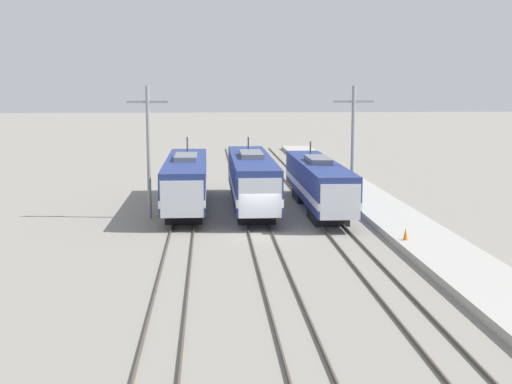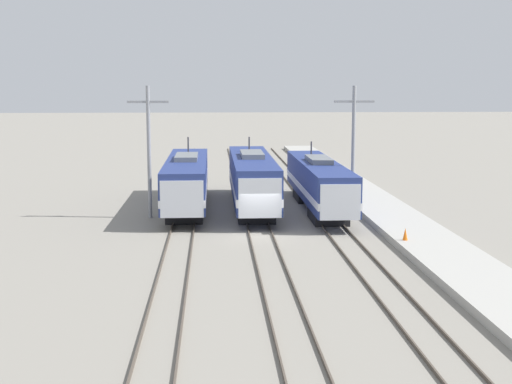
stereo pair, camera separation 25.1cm
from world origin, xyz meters
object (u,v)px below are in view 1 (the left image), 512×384
(locomotive_center, at_px, (252,180))
(locomotive_far_right, at_px, (319,184))
(catenary_tower_right, at_px, (353,146))
(traffic_cone, at_px, (406,234))
(locomotive_far_left, at_px, (186,182))
(catenary_tower_left, at_px, (148,148))

(locomotive_center, relative_size, locomotive_far_right, 1.00)
(locomotive_center, bearing_deg, catenary_tower_right, -24.03)
(catenary_tower_right, distance_m, traffic_cone, 10.99)
(locomotive_center, height_order, catenary_tower_right, catenary_tower_right)
(locomotive_far_left, relative_size, traffic_cone, 25.75)
(locomotive_center, distance_m, locomotive_far_right, 4.99)
(locomotive_far_left, distance_m, catenary_tower_left, 4.90)
(traffic_cone, bearing_deg, locomotive_far_right, 104.44)
(locomotive_center, xyz_separation_m, catenary_tower_right, (6.91, -3.08, 2.74))
(locomotive_far_left, relative_size, locomotive_far_right, 0.98)
(locomotive_center, distance_m, traffic_cone, 15.49)
(locomotive_far_left, bearing_deg, catenary_tower_left, -127.48)
(locomotive_far_left, bearing_deg, locomotive_far_right, -6.96)
(traffic_cone, bearing_deg, catenary_tower_right, 96.04)
(locomotive_far_right, distance_m, traffic_cone, 12.57)
(catenary_tower_left, bearing_deg, catenary_tower_right, 0.00)
(locomotive_center, bearing_deg, catenary_tower_left, -157.11)
(catenary_tower_left, distance_m, traffic_cone, 18.79)
(locomotive_far_right, bearing_deg, traffic_cone, -75.56)
(traffic_cone, bearing_deg, catenary_tower_left, 146.47)
(locomotive_far_left, xyz_separation_m, locomotive_far_right, (9.73, -1.19, -0.06))
(catenary_tower_right, bearing_deg, locomotive_far_right, 135.86)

